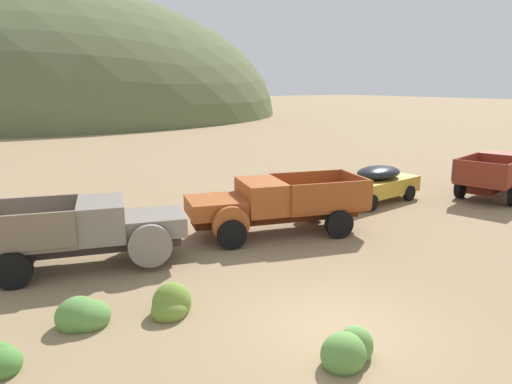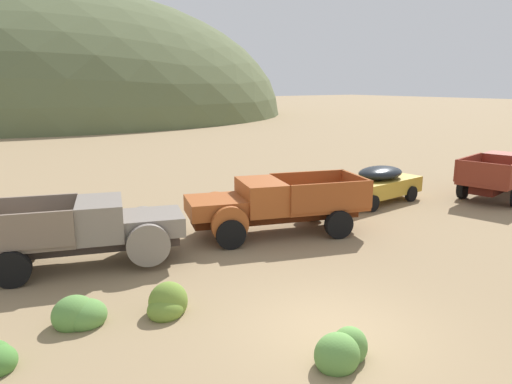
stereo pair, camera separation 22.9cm
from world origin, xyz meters
name	(u,v)px [view 1 (the left image)]	position (x,y,z in m)	size (l,w,h in m)	color
ground_plane	(338,330)	(0.00, 0.00, 0.00)	(300.00, 300.00, 0.00)	#937A56
hill_center	(46,115)	(10.36, 78.89, 0.00)	(75.70, 73.78, 39.65)	#56603D
truck_primer_gray	(95,231)	(-3.05, 6.67, 1.03)	(5.95, 3.59, 1.91)	#3D322D
truck_oxide_orange	(266,206)	(2.60, 6.24, 1.02)	(6.45, 3.91, 1.91)	#51220D
car_faded_yellow	(373,184)	(9.09, 7.26, 0.82)	(4.81, 2.29, 1.57)	gold
truck_rust_red	(504,172)	(15.54, 4.97, 1.02)	(6.54, 3.51, 1.91)	#42140D
bush_lone_scrub	(348,351)	(-0.71, -0.98, 0.22)	(1.21, 0.82, 0.82)	#5B8E42
bush_near_barrel	(83,316)	(-4.39, 3.28, 0.21)	(1.15, 0.95, 0.84)	#5B8E42
bush_back_edge	(170,305)	(-2.62, 2.68, 0.21)	(1.00, 0.93, 0.93)	olive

